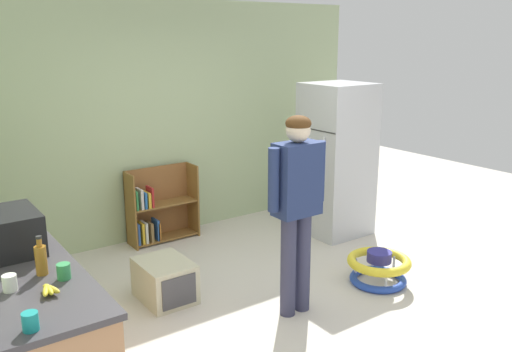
% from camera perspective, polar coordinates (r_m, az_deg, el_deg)
% --- Properties ---
extents(ground_plane, '(12.00, 12.00, 0.00)m').
position_cam_1_polar(ground_plane, '(4.91, 4.39, -13.37)').
color(ground_plane, beige).
rests_on(ground_plane, ground).
extents(back_wall, '(5.20, 0.06, 2.70)m').
position_cam_1_polar(back_wall, '(6.37, -9.01, 5.84)').
color(back_wall, '#A5B88B').
rests_on(back_wall, ground).
extents(kitchen_counter, '(0.65, 1.95, 0.90)m').
position_cam_1_polar(kitchen_counter, '(3.95, -23.10, -14.58)').
color(kitchen_counter, tan).
rests_on(kitchen_counter, ground).
extents(refrigerator, '(0.73, 0.68, 1.78)m').
position_cam_1_polar(refrigerator, '(6.40, 8.46, 1.70)').
color(refrigerator, '#B7BABF').
rests_on(refrigerator, ground).
extents(bookshelf, '(0.80, 0.28, 0.85)m').
position_cam_1_polar(bookshelf, '(6.30, -10.41, -3.55)').
color(bookshelf, brown).
rests_on(bookshelf, ground).
extents(standing_person, '(0.57, 0.22, 1.70)m').
position_cam_1_polar(standing_person, '(4.41, 4.33, -2.33)').
color(standing_person, '#353752').
rests_on(standing_person, ground).
extents(baby_walker, '(0.60, 0.60, 0.32)m').
position_cam_1_polar(baby_walker, '(5.36, 12.79, -9.37)').
color(baby_walker, blue).
rests_on(baby_walker, ground).
extents(pet_carrier, '(0.42, 0.55, 0.36)m').
position_cam_1_polar(pet_carrier, '(4.98, -9.58, -10.81)').
color(pet_carrier, beige).
rests_on(pet_carrier, ground).
extents(microwave, '(0.37, 0.48, 0.28)m').
position_cam_1_polar(microwave, '(3.96, -24.53, -5.37)').
color(microwave, black).
rests_on(microwave, kitchen_counter).
extents(banana_bunch, '(0.12, 0.16, 0.04)m').
position_cam_1_polar(banana_bunch, '(3.29, -21.01, -11.11)').
color(banana_bunch, yellow).
rests_on(banana_bunch, kitchen_counter).
extents(amber_bottle, '(0.07, 0.07, 0.25)m').
position_cam_1_polar(amber_bottle, '(3.53, -21.72, -8.13)').
color(amber_bottle, '#9E661E').
rests_on(amber_bottle, kitchen_counter).
extents(teal_cup, '(0.08, 0.08, 0.09)m').
position_cam_1_polar(teal_cup, '(2.95, -22.69, -13.97)').
color(teal_cup, teal).
rests_on(teal_cup, kitchen_counter).
extents(white_cup, '(0.08, 0.08, 0.09)m').
position_cam_1_polar(white_cup, '(3.41, -24.53, -10.22)').
color(white_cup, white).
rests_on(white_cup, kitchen_counter).
extents(green_cup, '(0.08, 0.08, 0.09)m').
position_cam_1_polar(green_cup, '(3.44, -19.61, -9.45)').
color(green_cup, '#349350').
rests_on(green_cup, kitchen_counter).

